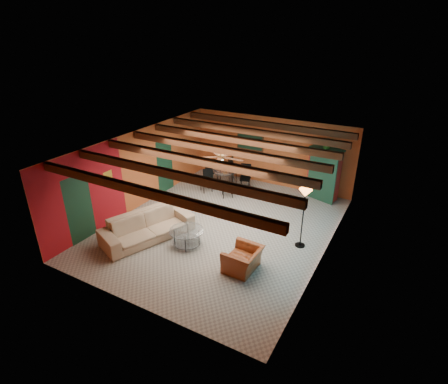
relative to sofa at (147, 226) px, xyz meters
The scene contains 11 objects.
room 3.07m from the sofa, 47.37° to the left, with size 6.52×8.01×2.71m.
sofa is the anchor object (origin of this frame).
armchair 3.17m from the sofa, ahead, with size 0.96×0.84×0.62m, color maroon.
coffee_table 1.27m from the sofa, 11.37° to the left, with size 1.00×1.00×0.51m, color white, non-canonical shape.
dining_table 4.36m from the sofa, 86.80° to the left, with size 1.96×1.96×1.02m, color white, non-canonical shape.
armoire 6.56m from the sofa, 54.50° to the left, with size 1.06×0.52×1.86m, color maroon.
floor_lamp 4.54m from the sofa, 23.74° to the left, with size 0.37×0.37×1.82m, color black, non-canonical shape.
ceiling_fan 3.01m from the sofa, 45.48° to the left, with size 1.50×1.50×0.44m, color #472614, non-canonical shape.
painting 5.76m from the sofa, 82.89° to the left, with size 1.05×0.03×0.65m, color black.
potted_plant 6.76m from the sofa, 54.50° to the left, with size 0.42×0.37×0.47m, color #26661E.
vase 4.41m from the sofa, 86.80° to the left, with size 0.19×0.19×0.20m, color orange.
Camera 1 is at (4.86, -8.54, 5.82)m, focal length 28.59 mm.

